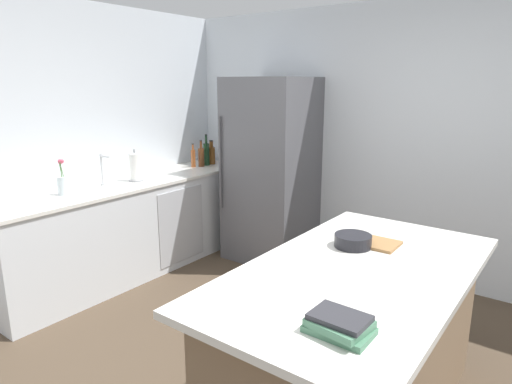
# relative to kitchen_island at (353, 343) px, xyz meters

# --- Properties ---
(wall_rear) EXTENTS (6.00, 0.10, 2.60)m
(wall_rear) POSITION_rel_kitchen_island_xyz_m (-0.58, 2.12, 0.84)
(wall_rear) COLOR silver
(wall_rear) RESTS_ON ground_plane
(wall_left) EXTENTS (0.10, 6.00, 2.60)m
(wall_left) POSITION_rel_kitchen_island_xyz_m (-3.03, -0.13, 0.84)
(wall_left) COLOR silver
(wall_left) RESTS_ON ground_plane
(counter_run_left) EXTENTS (0.69, 2.81, 0.93)m
(counter_run_left) POSITION_rel_kitchen_island_xyz_m (-2.65, 0.58, 0.00)
(counter_run_left) COLOR silver
(counter_run_left) RESTS_ON ground_plane
(kitchen_island) EXTENTS (1.04, 1.90, 0.91)m
(kitchen_island) POSITION_rel_kitchen_island_xyz_m (0.00, 0.00, 0.00)
(kitchen_island) COLOR #7A6047
(kitchen_island) RESTS_ON ground_plane
(refrigerator) EXTENTS (0.82, 0.76, 1.92)m
(refrigerator) POSITION_rel_kitchen_island_xyz_m (-1.76, 1.71, 0.50)
(refrigerator) COLOR #56565B
(refrigerator) RESTS_ON ground_plane
(sink_faucet) EXTENTS (0.15, 0.05, 0.30)m
(sink_faucet) POSITION_rel_kitchen_island_xyz_m (-2.69, 0.32, 0.62)
(sink_faucet) COLOR silver
(sink_faucet) RESTS_ON counter_run_left
(flower_vase) EXTENTS (0.09, 0.09, 0.31)m
(flower_vase) POSITION_rel_kitchen_island_xyz_m (-2.66, -0.10, 0.57)
(flower_vase) COLOR silver
(flower_vase) RESTS_ON counter_run_left
(paper_towel_roll) EXTENTS (0.14, 0.14, 0.31)m
(paper_towel_roll) POSITION_rel_kitchen_island_xyz_m (-2.62, 0.63, 0.60)
(paper_towel_roll) COLOR gray
(paper_towel_roll) RESTS_ON counter_run_left
(hot_sauce_bottle) EXTENTS (0.05, 0.05, 0.19)m
(hot_sauce_bottle) POSITION_rel_kitchen_island_xyz_m (-2.71, 1.86, 0.54)
(hot_sauce_bottle) COLOR red
(hot_sauce_bottle) RESTS_ON counter_run_left
(whiskey_bottle) EXTENTS (0.09, 0.09, 0.28)m
(whiskey_bottle) POSITION_rel_kitchen_island_xyz_m (-2.65, 1.77, 0.58)
(whiskey_bottle) COLOR brown
(whiskey_bottle) RESTS_ON counter_run_left
(wine_bottle) EXTENTS (0.07, 0.07, 0.36)m
(wine_bottle) POSITION_rel_kitchen_island_xyz_m (-2.64, 1.67, 0.60)
(wine_bottle) COLOR #19381E
(wine_bottle) RESTS_ON counter_run_left
(syrup_bottle) EXTENTS (0.07, 0.07, 0.30)m
(syrup_bottle) POSITION_rel_kitchen_island_xyz_m (-2.64, 1.58, 0.58)
(syrup_bottle) COLOR #5B3319
(syrup_bottle) RESTS_ON counter_run_left
(vinegar_bottle) EXTENTS (0.05, 0.05, 0.27)m
(vinegar_bottle) POSITION_rel_kitchen_island_xyz_m (-2.68, 1.49, 0.57)
(vinegar_bottle) COLOR #994C23
(vinegar_bottle) RESTS_ON counter_run_left
(cookbook_stack) EXTENTS (0.25, 0.21, 0.08)m
(cookbook_stack) POSITION_rel_kitchen_island_xyz_m (0.21, -0.63, 0.49)
(cookbook_stack) COLOR #4C7F60
(cookbook_stack) RESTS_ON kitchen_island
(mixing_bowl) EXTENTS (0.22, 0.22, 0.08)m
(mixing_bowl) POSITION_rel_kitchen_island_xyz_m (-0.16, 0.28, 0.49)
(mixing_bowl) COLOR black
(mixing_bowl) RESTS_ON kitchen_island
(cutting_board) EXTENTS (0.28, 0.22, 0.02)m
(cutting_board) POSITION_rel_kitchen_island_xyz_m (-0.07, 0.40, 0.46)
(cutting_board) COLOR #9E7042
(cutting_board) RESTS_ON kitchen_island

